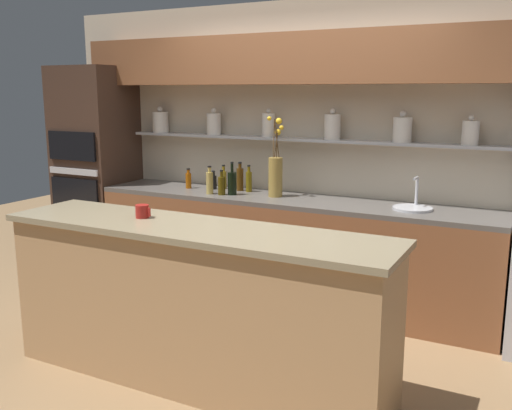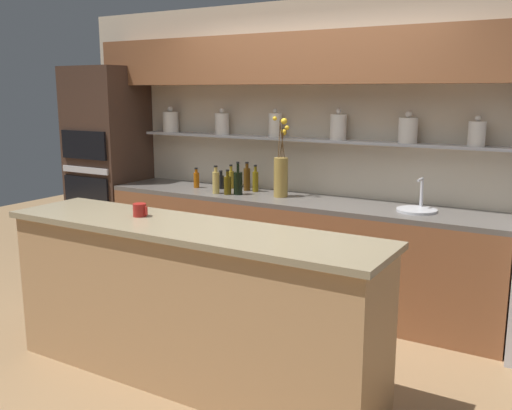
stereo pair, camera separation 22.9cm
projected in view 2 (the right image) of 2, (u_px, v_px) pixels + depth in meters
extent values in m
plane|color=olive|center=(221.00, 357.00, 3.99)|extent=(12.00, 12.00, 0.00)
cube|color=beige|center=(320.00, 151.00, 5.08)|extent=(5.20, 0.10, 2.60)
cube|color=#B7B7BC|center=(305.00, 140.00, 4.98)|extent=(3.48, 0.18, 0.02)
cylinder|color=silver|center=(171.00, 122.00, 5.70)|extent=(0.16, 0.16, 0.20)
sphere|color=silver|center=(170.00, 109.00, 5.67)|extent=(0.05, 0.05, 0.05)
cylinder|color=silver|center=(222.00, 124.00, 5.39)|extent=(0.14, 0.14, 0.20)
sphere|color=silver|center=(222.00, 111.00, 5.36)|extent=(0.05, 0.05, 0.05)
cylinder|color=silver|center=(275.00, 125.00, 5.10)|extent=(0.12, 0.12, 0.21)
sphere|color=silver|center=(275.00, 111.00, 5.07)|extent=(0.04, 0.04, 0.04)
cylinder|color=silver|center=(338.00, 127.00, 4.79)|extent=(0.14, 0.14, 0.21)
sphere|color=silver|center=(339.00, 111.00, 4.77)|extent=(0.05, 0.05, 0.05)
cylinder|color=silver|center=(408.00, 130.00, 4.50)|extent=(0.15, 0.15, 0.20)
sphere|color=silver|center=(409.00, 114.00, 4.47)|extent=(0.05, 0.05, 0.05)
cylinder|color=silver|center=(477.00, 134.00, 4.24)|extent=(0.13, 0.13, 0.19)
sphere|color=silver|center=(478.00, 118.00, 4.22)|extent=(0.04, 0.04, 0.04)
cube|color=brown|center=(311.00, 58.00, 4.73)|extent=(4.42, 0.34, 0.42)
cube|color=brown|center=(292.00, 252.00, 4.99)|extent=(3.58, 0.62, 0.88)
cube|color=#56514C|center=(293.00, 201.00, 4.90)|extent=(3.58, 0.62, 0.04)
cube|color=tan|center=(189.00, 307.00, 3.59)|extent=(2.50, 0.55, 0.98)
cube|color=gray|center=(187.00, 228.00, 3.49)|extent=(2.56, 0.61, 0.04)
cube|color=#3D281E|center=(109.00, 168.00, 5.95)|extent=(0.70, 0.62, 2.07)
cube|color=black|center=(87.00, 197.00, 5.73)|extent=(0.59, 0.02, 0.40)
cube|color=black|center=(84.00, 145.00, 5.63)|extent=(0.59, 0.02, 0.28)
cube|color=#B7B7BC|center=(85.00, 170.00, 5.68)|extent=(0.62, 0.02, 0.06)
cylinder|color=olive|center=(281.00, 177.00, 4.93)|extent=(0.12, 0.12, 0.34)
cylinder|color=#4C3319|center=(282.00, 140.00, 4.85)|extent=(0.04, 0.04, 0.31)
sphere|color=yellow|center=(284.00, 121.00, 4.78)|extent=(0.05, 0.05, 0.05)
cylinder|color=#4C3319|center=(282.00, 143.00, 4.87)|extent=(0.02, 0.03, 0.26)
sphere|color=yellow|center=(287.00, 128.00, 4.85)|extent=(0.04, 0.04, 0.04)
cylinder|color=#4C3319|center=(279.00, 138.00, 4.87)|extent=(0.03, 0.09, 0.33)
sphere|color=yellow|center=(275.00, 118.00, 4.84)|extent=(0.04, 0.04, 0.04)
cylinder|color=#4C3319|center=(282.00, 145.00, 4.88)|extent=(0.04, 0.01, 0.21)
sphere|color=yellow|center=(284.00, 132.00, 4.90)|extent=(0.05, 0.05, 0.05)
cylinder|color=#B7B7BC|center=(417.00, 210.00, 4.36)|extent=(0.31, 0.31, 0.02)
cylinder|color=#B7B7BC|center=(422.00, 193.00, 4.43)|extent=(0.02, 0.02, 0.22)
cylinder|color=#B7B7BC|center=(420.00, 180.00, 4.36)|extent=(0.02, 0.12, 0.02)
cylinder|color=olive|center=(231.00, 180.00, 5.38)|extent=(0.05, 0.05, 0.16)
cylinder|color=olive|center=(231.00, 169.00, 5.35)|extent=(0.03, 0.03, 0.05)
cylinder|color=black|center=(231.00, 165.00, 5.35)|extent=(0.03, 0.03, 0.01)
cylinder|color=black|center=(238.00, 183.00, 5.05)|extent=(0.08, 0.08, 0.20)
cylinder|color=black|center=(238.00, 168.00, 5.02)|extent=(0.02, 0.02, 0.08)
cylinder|color=black|center=(238.00, 162.00, 5.01)|extent=(0.03, 0.03, 0.01)
cylinder|color=black|center=(221.00, 182.00, 5.36)|extent=(0.06, 0.06, 0.13)
cylinder|color=black|center=(221.00, 174.00, 5.34)|extent=(0.03, 0.03, 0.04)
cylinder|color=black|center=(221.00, 171.00, 5.34)|extent=(0.03, 0.03, 0.01)
cylinder|color=brown|center=(255.00, 182.00, 5.20)|extent=(0.05, 0.05, 0.18)
cylinder|color=brown|center=(255.00, 169.00, 5.17)|extent=(0.03, 0.03, 0.05)
cylinder|color=black|center=(255.00, 166.00, 5.17)|extent=(0.03, 0.03, 0.01)
cylinder|color=#47380A|center=(228.00, 186.00, 5.06)|extent=(0.07, 0.07, 0.16)
cylinder|color=#47380A|center=(227.00, 174.00, 5.04)|extent=(0.03, 0.03, 0.05)
cylinder|color=black|center=(227.00, 170.00, 5.03)|extent=(0.03, 0.03, 0.01)
cylinder|color=tan|center=(216.00, 183.00, 5.10)|extent=(0.06, 0.06, 0.19)
cylinder|color=tan|center=(216.00, 170.00, 5.08)|extent=(0.03, 0.03, 0.04)
cylinder|color=black|center=(216.00, 166.00, 5.07)|extent=(0.03, 0.03, 0.01)
cylinder|color=#9E4C0A|center=(196.00, 180.00, 5.42)|extent=(0.05, 0.05, 0.14)
cylinder|color=#9E4C0A|center=(196.00, 171.00, 5.40)|extent=(0.03, 0.03, 0.04)
cylinder|color=black|center=(196.00, 168.00, 5.39)|extent=(0.03, 0.03, 0.01)
cylinder|color=#4C2D0C|center=(247.00, 179.00, 5.25)|extent=(0.06, 0.06, 0.21)
cylinder|color=#4C2D0C|center=(247.00, 166.00, 5.23)|extent=(0.03, 0.03, 0.04)
cylinder|color=black|center=(247.00, 163.00, 5.22)|extent=(0.03, 0.03, 0.01)
cylinder|color=maroon|center=(140.00, 210.00, 3.72)|extent=(0.09, 0.09, 0.09)
cube|color=maroon|center=(146.00, 211.00, 3.69)|extent=(0.02, 0.01, 0.05)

